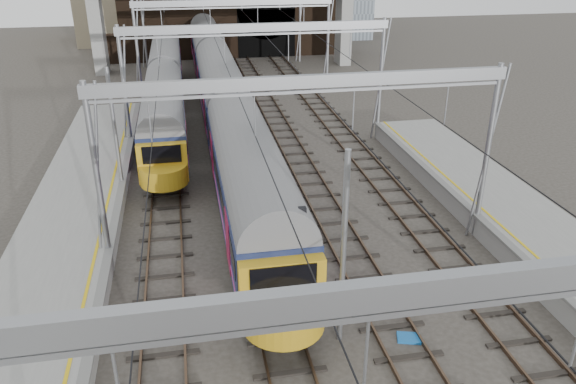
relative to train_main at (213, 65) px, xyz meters
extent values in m
plane|color=#38332D|center=(2.00, -35.47, -2.56)|extent=(160.00, 160.00, 0.00)
cube|color=gray|center=(-8.20, -32.97, -2.01)|extent=(4.20, 55.00, 1.10)
cube|color=slate|center=(-6.15, -32.97, -1.51)|extent=(0.35, 55.00, 0.12)
cube|color=gold|center=(-6.65, -32.97, -1.44)|extent=(0.12, 55.00, 0.01)
cube|color=#4C3828|center=(-4.72, -20.47, -2.47)|extent=(0.08, 80.00, 0.16)
cube|color=#4C3828|center=(-3.28, -20.47, -2.47)|extent=(0.08, 80.00, 0.16)
cube|color=black|center=(-4.00, -20.47, -2.54)|extent=(2.40, 80.00, 0.14)
cube|color=#4C3828|center=(-0.72, -20.47, -2.47)|extent=(0.08, 80.00, 0.16)
cube|color=#4C3828|center=(0.72, -20.47, -2.47)|extent=(0.08, 80.00, 0.16)
cube|color=black|center=(0.00, -20.47, -2.54)|extent=(2.40, 80.00, 0.14)
cube|color=#4C3828|center=(3.28, -20.47, -2.47)|extent=(0.08, 80.00, 0.16)
cube|color=#4C3828|center=(4.72, -20.47, -2.47)|extent=(0.08, 80.00, 0.16)
cube|color=black|center=(4.00, -20.47, -2.54)|extent=(2.40, 80.00, 0.14)
cube|color=#4C3828|center=(7.28, -20.47, -2.47)|extent=(0.08, 80.00, 0.16)
cube|color=#4C3828|center=(8.72, -20.47, -2.47)|extent=(0.08, 80.00, 0.16)
cube|color=black|center=(8.00, -20.47, -2.54)|extent=(2.40, 80.00, 0.14)
cube|color=gray|center=(2.00, -41.47, 5.04)|extent=(16.80, 0.28, 0.50)
cylinder|color=gray|center=(-6.20, -27.47, 1.44)|extent=(0.24, 0.24, 8.00)
cylinder|color=gray|center=(10.20, -27.47, 1.44)|extent=(0.24, 0.24, 8.00)
cube|color=gray|center=(2.00, -27.47, 5.04)|extent=(16.80, 0.28, 0.50)
cylinder|color=gray|center=(-6.20, -13.47, 1.44)|extent=(0.24, 0.24, 8.00)
cylinder|color=gray|center=(10.20, -13.47, 1.44)|extent=(0.24, 0.24, 8.00)
cube|color=gray|center=(2.00, -13.47, 5.04)|extent=(16.80, 0.28, 0.50)
cylinder|color=gray|center=(-6.20, 0.53, 1.44)|extent=(0.24, 0.24, 8.00)
cylinder|color=gray|center=(10.20, 0.53, 1.44)|extent=(0.24, 0.24, 8.00)
cube|color=gray|center=(2.00, 0.53, 5.04)|extent=(16.80, 0.28, 0.50)
cylinder|color=gray|center=(-6.20, 12.53, 1.44)|extent=(0.24, 0.24, 8.00)
cylinder|color=gray|center=(10.20, 12.53, 1.44)|extent=(0.24, 0.24, 8.00)
cube|color=black|center=(-4.00, -20.47, 2.94)|extent=(0.03, 80.00, 0.03)
cube|color=black|center=(0.00, -20.47, 2.94)|extent=(0.03, 80.00, 0.03)
cube|color=black|center=(4.00, -20.47, 2.94)|extent=(0.03, 80.00, 0.03)
cube|color=black|center=(8.00, -20.47, 2.94)|extent=(0.03, 80.00, 0.03)
cube|color=black|center=(4.00, 16.53, 1.94)|extent=(26.00, 2.00, 9.00)
cube|color=black|center=(7.00, 15.51, 0.04)|extent=(6.50, 0.10, 5.20)
cylinder|color=black|center=(7.00, 15.51, 2.64)|extent=(6.50, 0.10, 6.50)
cube|color=black|center=(-8.00, 15.53, -1.06)|extent=(6.00, 1.50, 3.00)
cube|color=gray|center=(-10.50, 10.53, 1.54)|extent=(1.20, 2.50, 8.20)
cube|color=gray|center=(14.50, 10.53, 1.54)|extent=(1.20, 2.50, 8.20)
cube|color=black|center=(0.00, 0.08, -2.21)|extent=(2.26, 66.91, 0.70)
cube|color=#121940|center=(0.00, 0.08, -0.27)|extent=(2.87, 66.91, 2.57)
cylinder|color=slate|center=(0.00, 0.08, 1.01)|extent=(2.82, 66.41, 2.82)
cube|color=black|center=(0.00, 0.08, 0.14)|extent=(2.89, 65.71, 0.77)
cube|color=#E046A2|center=(0.00, 0.08, -0.99)|extent=(2.89, 65.91, 0.12)
cube|color=#BD8F18|center=(0.00, -33.52, -0.37)|extent=(2.82, 0.60, 2.37)
cube|color=black|center=(0.00, -33.69, 0.24)|extent=(2.16, 0.08, 1.03)
cube|color=black|center=(-4.00, -5.77, -2.21)|extent=(2.04, 30.02, 0.70)
cube|color=#121940|center=(-4.00, -5.77, -0.40)|extent=(2.59, 30.02, 2.31)
cylinder|color=slate|center=(-4.00, -5.77, 0.76)|extent=(2.54, 29.52, 2.54)
cube|color=black|center=(-4.00, -5.77, -0.03)|extent=(2.61, 28.82, 0.69)
cube|color=#E046A2|center=(-4.00, -5.77, -1.05)|extent=(2.61, 29.02, 0.11)
cube|color=#BD8F18|center=(-4.00, -20.93, -0.50)|extent=(2.54, 0.60, 2.11)
cube|color=black|center=(-4.00, -21.10, 0.06)|extent=(1.94, 0.08, 0.93)
cylinder|color=black|center=(0.77, -32.47, -0.23)|extent=(0.16, 0.16, 4.65)
cube|color=black|center=(0.77, -32.65, 1.80)|extent=(0.35, 0.19, 0.87)
sphere|color=red|center=(0.77, -32.77, 2.00)|extent=(0.17, 0.17, 0.17)
cube|color=#175FAF|center=(4.36, -33.95, -2.51)|extent=(0.93, 0.77, 0.09)
camera|label=1|loc=(-2.65, -48.44, 10.23)|focal=35.00mm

